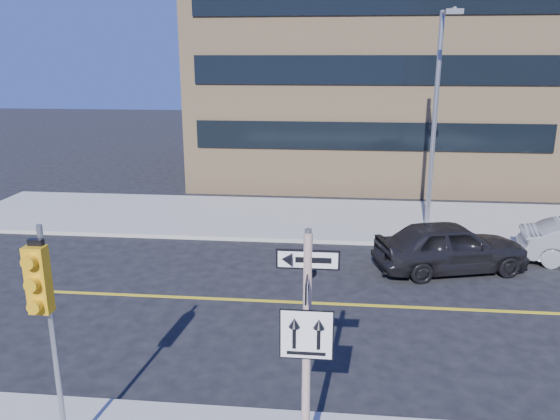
# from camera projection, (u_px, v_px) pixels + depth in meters

# --- Properties ---
(ground) EXTENTS (120.00, 120.00, 0.00)m
(ground) POSITION_uv_depth(u_px,v_px,m) (312.00, 387.00, 11.21)
(ground) COLOR black
(ground) RESTS_ON ground
(sign_pole) EXTENTS (0.92, 0.92, 4.06)m
(sign_pole) POSITION_uv_depth(u_px,v_px,m) (307.00, 342.00, 8.15)
(sign_pole) COLOR silver
(sign_pole) RESTS_ON near_sidewalk
(traffic_signal) EXTENTS (0.32, 0.45, 4.00)m
(traffic_signal) POSITION_uv_depth(u_px,v_px,m) (42.00, 299.00, 8.23)
(traffic_signal) COLOR gray
(traffic_signal) RESTS_ON near_sidewalk
(parked_car_a) EXTENTS (3.09, 5.10, 1.62)m
(parked_car_a) POSITION_uv_depth(u_px,v_px,m) (451.00, 246.00, 17.15)
(parked_car_a) COLOR black
(parked_car_a) RESTS_ON ground
(streetlight_a) EXTENTS (0.55, 2.25, 8.00)m
(streetlight_a) POSITION_uv_depth(u_px,v_px,m) (437.00, 108.00, 19.85)
(streetlight_a) COLOR gray
(streetlight_a) RESTS_ON far_sidewalk
(building_brick) EXTENTS (18.00, 18.00, 18.00)m
(building_brick) POSITION_uv_depth(u_px,v_px,m) (366.00, 15.00, 32.55)
(building_brick) COLOR tan
(building_brick) RESTS_ON ground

